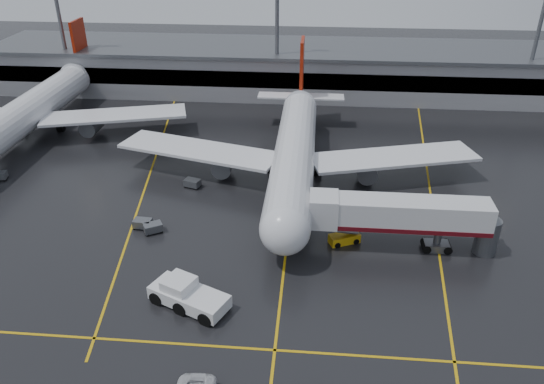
{
  "coord_description": "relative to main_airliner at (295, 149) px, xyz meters",
  "views": [
    {
      "loc": [
        2.6,
        -53.91,
        32.6
      ],
      "look_at": [
        -2.0,
        -2.0,
        4.0
      ],
      "focal_mm": 34.76,
      "sensor_mm": 36.0,
      "label": 1
    }
  ],
  "objects": [
    {
      "name": "second_airliner",
      "position": [
        -42.0,
        12.0,
        0.0
      ],
      "size": [
        48.8,
        45.6,
        14.1
      ],
      "color": "silver",
      "rests_on": "ground"
    },
    {
      "name": "main_airliner",
      "position": [
        0.0,
        0.0,
        0.0
      ],
      "size": [
        48.8,
        45.6,
        14.1
      ],
      "color": "silver",
      "rests_on": "ground"
    },
    {
      "name": "ground",
      "position": [
        0.0,
        -9.7,
        -4.21
      ],
      "size": [
        220.0,
        220.0,
        0.0
      ],
      "primitive_type": "plane",
      "color": "black",
      "rests_on": "ground"
    },
    {
      "name": "apron_line_stop",
      "position": [
        0.0,
        -31.7,
        -4.2
      ],
      "size": [
        60.0,
        0.25,
        0.02
      ],
      "primitive_type": "cube",
      "color": "gold",
      "rests_on": "ground"
    },
    {
      "name": "jet_bridge",
      "position": [
        11.87,
        -15.7,
        -0.28
      ],
      "size": [
        19.9,
        3.4,
        6.05
      ],
      "color": "silver",
      "rests_on": "ground"
    },
    {
      "name": "belt_loader",
      "position": [
        6.24,
        -15.17,
        -3.69
      ],
      "size": [
        3.61,
        2.61,
        2.11
      ],
      "color": "#EBAF10",
      "rests_on": "ground"
    },
    {
      "name": "apron_line_right",
      "position": [
        18.0,
        0.3,
        -4.2
      ],
      "size": [
        7.57,
        69.64,
        0.02
      ],
      "primitive_type": "cube",
      "rotation": [
        0.0,
        0.0,
        -0.1
      ],
      "color": "gold",
      "rests_on": "ground"
    },
    {
      "name": "apron_line_left",
      "position": [
        -20.0,
        0.3,
        -4.2
      ],
      "size": [
        9.99,
        69.35,
        0.02
      ],
      "primitive_type": "cube",
      "rotation": [
        0.0,
        0.0,
        0.14
      ],
      "color": "gold",
      "rests_on": "ground"
    },
    {
      "name": "pushback_tractor",
      "position": [
        -8.49,
        -26.7,
        -3.15
      ],
      "size": [
        8.04,
        5.84,
        2.67
      ],
      "color": "white",
      "rests_on": "ground"
    },
    {
      "name": "light_mast_mid",
      "position": [
        -5.0,
        32.3,
        10.27
      ],
      "size": [
        3.0,
        1.2,
        25.45
      ],
      "color": "#595B60",
      "rests_on": "ground"
    },
    {
      "name": "baggage_cart_c",
      "position": [
        -13.12,
        -4.02,
        -3.58
      ],
      "size": [
        2.3,
        1.85,
        1.12
      ],
      "color": "#595B60",
      "rests_on": "ground"
    },
    {
      "name": "terminal",
      "position": [
        0.0,
        38.23,
        0.11
      ],
      "size": [
        122.0,
        19.0,
        8.6
      ],
      "color": "gray",
      "rests_on": "ground"
    },
    {
      "name": "baggage_cart_a",
      "position": [
        -15.16,
        -15.05,
        -3.58
      ],
      "size": [
        2.38,
        2.13,
        1.12
      ],
      "color": "#595B60",
      "rests_on": "ground"
    },
    {
      "name": "baggage_cart_b",
      "position": [
        -16.6,
        -14.28,
        -3.58
      ],
      "size": [
        2.09,
        1.44,
        1.12
      ],
      "color": "#595B60",
      "rests_on": "ground"
    },
    {
      "name": "light_mast_left",
      "position": [
        -45.0,
        32.3,
        10.27
      ],
      "size": [
        3.0,
        1.2,
        25.45
      ],
      "color": "#595B60",
      "rests_on": "ground"
    },
    {
      "name": "apron_line_centre",
      "position": [
        0.0,
        -9.7,
        -4.2
      ],
      "size": [
        0.25,
        90.0,
        0.02
      ],
      "primitive_type": "cube",
      "color": "gold",
      "rests_on": "ground"
    },
    {
      "name": "light_mast_right",
      "position": [
        40.0,
        32.3,
        10.27
      ],
      "size": [
        3.0,
        1.2,
        25.45
      ],
      "color": "#595B60",
      "rests_on": "ground"
    }
  ]
}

